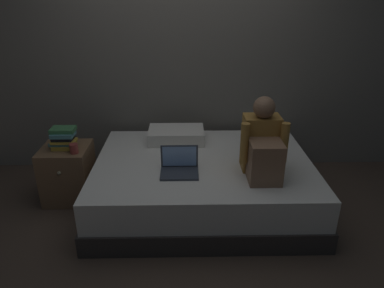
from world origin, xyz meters
The scene contains 9 objects.
ground_plane centered at (0.00, 0.00, 0.00)m, with size 8.00×8.00×0.00m, color #47382D.
wall_back centered at (0.00, 1.20, 1.35)m, with size 5.60×0.10×2.70m, color slate.
bed centered at (0.20, 0.30, 0.23)m, with size 2.00×1.50×0.47m.
nightstand centered at (-1.10, 0.44, 0.27)m, with size 0.44×0.46×0.54m.
person_sitting centered at (0.67, 0.04, 0.72)m, with size 0.39×0.44×0.66m.
laptop centered at (-0.02, 0.07, 0.52)m, with size 0.32×0.23×0.22m.
pillow centered at (-0.06, 0.75, 0.53)m, with size 0.56×0.36×0.13m, color silver.
book_stack centered at (-1.09, 0.43, 0.64)m, with size 0.24×0.18×0.20m.
mug centered at (-0.97, 0.32, 0.59)m, with size 0.08×0.08×0.09m, color #933833.
Camera 1 is at (0.04, -2.61, 1.91)m, focal length 33.16 mm.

